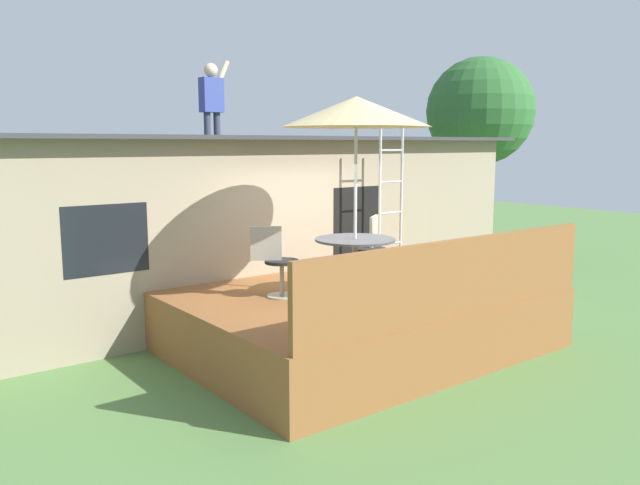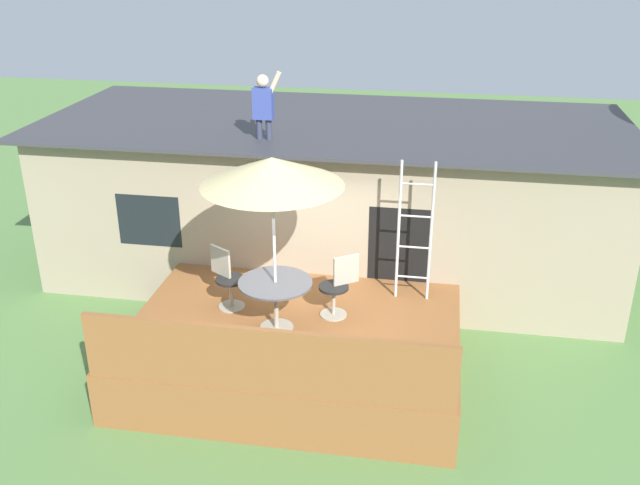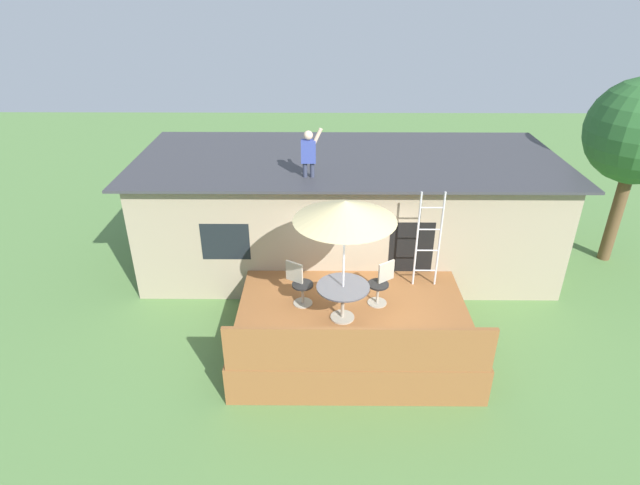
% 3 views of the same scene
% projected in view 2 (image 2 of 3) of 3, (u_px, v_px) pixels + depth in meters
% --- Properties ---
extents(ground_plane, '(40.00, 40.00, 0.00)m').
position_uv_depth(ground_plane, '(296.00, 368.00, 10.65)').
color(ground_plane, '#567F42').
extents(house, '(10.50, 4.50, 2.87)m').
position_uv_depth(house, '(334.00, 196.00, 13.31)').
color(house, gray).
rests_on(house, ground).
extents(deck, '(4.72, 3.57, 0.80)m').
position_uv_depth(deck, '(295.00, 346.00, 10.49)').
color(deck, brown).
rests_on(deck, ground).
extents(deck_railing, '(4.62, 0.08, 0.90)m').
position_uv_depth(deck_railing, '(265.00, 362.00, 8.58)').
color(deck_railing, brown).
rests_on(deck_railing, deck).
extents(patio_table, '(1.04, 1.04, 0.74)m').
position_uv_depth(patio_table, '(276.00, 292.00, 9.93)').
color(patio_table, '#A59E8C').
rests_on(patio_table, deck).
extents(patio_umbrella, '(1.90, 1.90, 2.54)m').
position_uv_depth(patio_umbrella, '(272.00, 172.00, 9.22)').
color(patio_umbrella, silver).
rests_on(patio_umbrella, deck).
extents(step_ladder, '(0.52, 0.04, 2.20)m').
position_uv_depth(step_ladder, '(415.00, 232.00, 10.58)').
color(step_ladder, silver).
rests_on(step_ladder, deck).
extents(person_figure, '(0.47, 0.20, 1.11)m').
position_uv_depth(person_figure, '(264.00, 102.00, 11.39)').
color(person_figure, '#33384C').
rests_on(person_figure, house).
extents(patio_chair_left, '(0.57, 0.45, 0.92)m').
position_uv_depth(patio_chair_left, '(227.00, 278.00, 10.60)').
color(patio_chair_left, '#A59E8C').
rests_on(patio_chair_left, deck).
extents(patio_chair_right, '(0.56, 0.47, 0.92)m').
position_uv_depth(patio_chair_right, '(338.00, 287.00, 10.37)').
color(patio_chair_right, '#A59E8C').
rests_on(patio_chair_right, deck).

